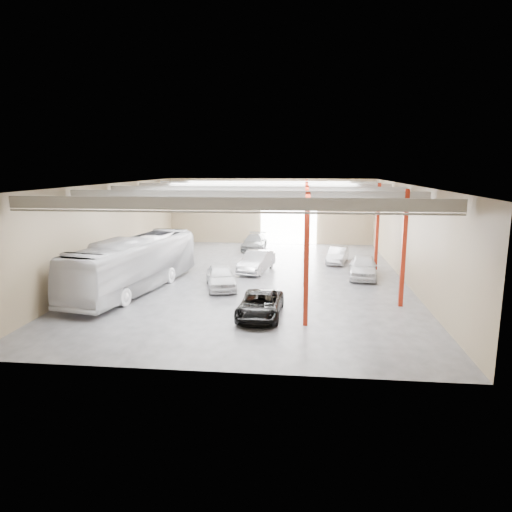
% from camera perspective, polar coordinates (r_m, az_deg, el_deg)
% --- Properties ---
extents(depot_shell, '(22.12, 32.12, 7.06)m').
position_cam_1_polar(depot_shell, '(33.94, 0.10, 5.58)').
color(depot_shell, '#46474B').
rests_on(depot_shell, ground).
extents(coach_bus, '(5.35, 13.29, 3.61)m').
position_cam_1_polar(coach_bus, '(31.73, -14.99, -0.99)').
color(coach_bus, silver).
rests_on(coach_bus, ground).
extents(black_sedan, '(2.49, 5.08, 1.39)m').
position_cam_1_polar(black_sedan, '(25.50, 0.53, -6.12)').
color(black_sedan, black).
rests_on(black_sedan, ground).
extents(car_row_a, '(3.06, 5.09, 1.62)m').
position_cam_1_polar(car_row_a, '(31.53, -4.42, -2.57)').
color(car_row_a, silver).
rests_on(car_row_a, ground).
extents(car_row_b, '(2.77, 5.26, 1.65)m').
position_cam_1_polar(car_row_b, '(36.28, 0.07, -0.70)').
color(car_row_b, '#B4B5B9').
rests_on(car_row_b, ground).
extents(car_row_c, '(2.36, 5.33, 1.52)m').
position_cam_1_polar(car_row_c, '(45.99, -0.22, 1.74)').
color(car_row_c, slate).
rests_on(car_row_c, ground).
extents(car_right_near, '(2.34, 4.36, 1.36)m').
position_cam_1_polar(car_right_near, '(40.24, 10.15, 0.10)').
color(car_right_near, '#B9B9BE').
rests_on(car_right_near, ground).
extents(car_right_far, '(2.55, 5.16, 1.69)m').
position_cam_1_polar(car_right_far, '(35.29, 13.25, -1.30)').
color(car_right_far, silver).
rests_on(car_right_far, ground).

